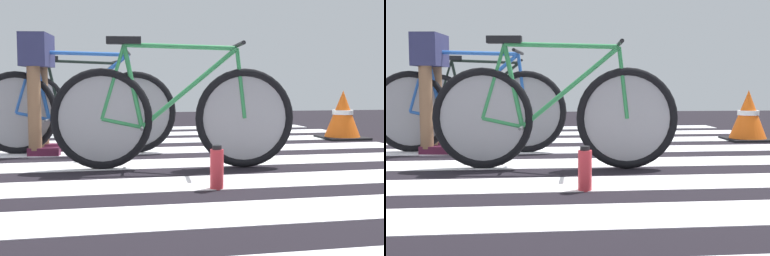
% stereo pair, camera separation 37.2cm
% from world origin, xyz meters
% --- Properties ---
extents(ground, '(18.00, 14.00, 0.02)m').
position_xyz_m(ground, '(0.00, 0.00, 0.01)').
color(ground, black).
extents(crosswalk_markings, '(5.35, 6.51, 0.00)m').
position_xyz_m(crosswalk_markings, '(0.02, -0.09, 0.02)').
color(crosswalk_markings, white).
rests_on(crosswalk_markings, ground).
extents(bicycle_1_of_3, '(1.73, 0.52, 0.93)m').
position_xyz_m(bicycle_1_of_3, '(0.22, -0.30, 0.41)').
color(bicycle_1_of_3, black).
rests_on(bicycle_1_of_3, ground).
extents(bicycle_2_of_3, '(1.73, 0.52, 0.93)m').
position_xyz_m(bicycle_2_of_3, '(-0.49, 0.63, 0.41)').
color(bicycle_2_of_3, black).
rests_on(bicycle_2_of_3, ground).
extents(cyclist_2_of_3, '(0.36, 0.43, 1.03)m').
position_xyz_m(cyclist_2_of_3, '(-0.80, 0.67, 0.69)').
color(cyclist_2_of_3, brown).
rests_on(cyclist_2_of_3, ground).
extents(bicycle_3_of_3, '(1.73, 0.52, 0.93)m').
position_xyz_m(bicycle_3_of_3, '(-0.52, 2.30, 0.41)').
color(bicycle_3_of_3, black).
rests_on(bicycle_3_of_3, ground).
extents(water_bottle, '(0.08, 0.08, 0.25)m').
position_xyz_m(water_bottle, '(0.36, -1.05, 0.14)').
color(water_bottle, '#CF313B').
rests_on(water_bottle, ground).
extents(traffic_cone, '(0.47, 0.47, 0.54)m').
position_xyz_m(traffic_cone, '(2.38, 1.29, 0.27)').
color(traffic_cone, black).
rests_on(traffic_cone, ground).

